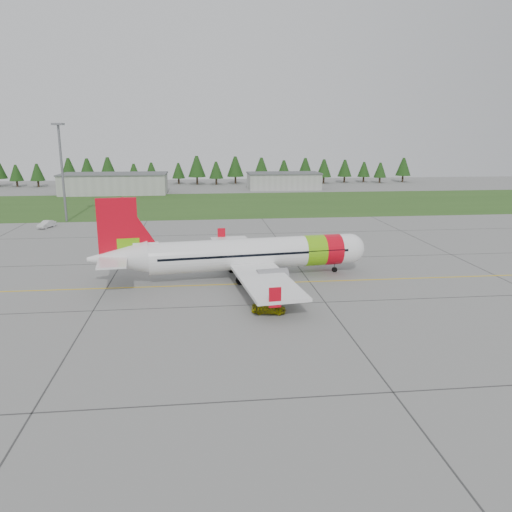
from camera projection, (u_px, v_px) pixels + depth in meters
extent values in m
plane|color=gray|center=(235.00, 306.00, 54.12)|extent=(320.00, 320.00, 0.00)
cylinder|color=white|center=(253.00, 254.00, 64.19)|extent=(26.85, 7.06, 3.99)
sphere|color=white|center=(349.00, 248.00, 67.12)|extent=(3.99, 3.99, 3.99)
cone|color=white|center=(118.00, 258.00, 60.39)|extent=(7.57, 4.79, 3.99)
cube|color=black|center=(352.00, 246.00, 67.10)|extent=(1.93, 2.83, 0.57)
cylinder|color=#70BE0E|center=(314.00, 250.00, 65.99)|extent=(3.11, 4.35, 4.07)
cylinder|color=red|center=(331.00, 249.00, 66.53)|extent=(2.71, 4.30, 4.07)
cube|color=white|center=(250.00, 262.00, 64.35)|extent=(9.40, 33.13, 0.37)
cube|color=red|center=(221.00, 234.00, 79.36)|extent=(1.24, 0.33, 2.04)
cube|color=red|center=(275.00, 297.00, 48.61)|extent=(1.24, 0.33, 2.04)
cylinder|color=gray|center=(252.00, 256.00, 70.13)|extent=(3.90, 2.56, 2.15)
cylinder|color=gray|center=(272.00, 277.00, 59.50)|extent=(3.90, 2.56, 2.15)
cube|color=red|center=(118.00, 230.00, 59.63)|extent=(4.71, 0.91, 7.77)
cube|color=#70BE0E|center=(129.00, 248.00, 60.41)|extent=(2.69, 0.74, 2.45)
cube|color=white|center=(113.00, 256.00, 60.22)|extent=(4.62, 12.05, 0.22)
cylinder|color=slate|center=(335.00, 267.00, 67.25)|extent=(0.18, 0.18, 1.43)
cylinder|color=black|center=(334.00, 269.00, 67.34)|extent=(0.72, 0.37, 0.69)
cylinder|color=slate|center=(238.00, 265.00, 67.08)|extent=(0.22, 0.22, 1.94)
cylinder|color=black|center=(235.00, 269.00, 67.10)|extent=(1.11, 0.58, 1.06)
cylinder|color=slate|center=(246.00, 277.00, 61.67)|extent=(0.22, 0.22, 1.94)
cylinder|color=black|center=(243.00, 280.00, 61.68)|extent=(1.11, 0.58, 1.06)
imported|color=#F7F30D|center=(269.00, 297.00, 51.40)|extent=(1.46, 1.63, 3.53)
imported|color=silver|center=(46.00, 217.00, 98.99)|extent=(1.92, 1.87, 4.34)
cube|color=#30561E|center=(213.00, 204.00, 133.30)|extent=(320.00, 50.00, 0.03)
cube|color=gold|center=(230.00, 284.00, 61.84)|extent=(120.00, 0.25, 0.02)
cube|color=#A8A8A3|center=(115.00, 184.00, 156.38)|extent=(32.00, 14.00, 6.00)
cube|color=#A8A8A3|center=(284.00, 181.00, 170.16)|extent=(24.00, 12.00, 5.20)
cylinder|color=slate|center=(62.00, 174.00, 104.30)|extent=(0.50, 0.50, 20.00)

